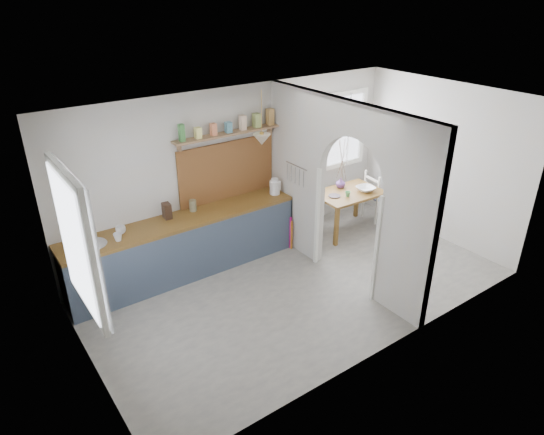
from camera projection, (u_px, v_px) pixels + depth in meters
floor at (300, 287)px, 6.96m from camera, size 5.80×3.20×0.01m
ceiling at (305, 107)px, 5.82m from camera, size 5.80×3.20×0.01m
walls at (302, 205)px, 6.39m from camera, size 5.81×3.21×2.60m
partition at (339, 181)px, 6.73m from camera, size 0.12×3.20×2.60m
kitchen_window at (74, 243)px, 4.73m from camera, size 0.10×1.16×1.50m
nook_window at (327, 133)px, 8.34m from camera, size 1.76×0.10×1.30m
counter at (184, 245)px, 7.14m from camera, size 3.50×0.60×0.90m
sink at (91, 245)px, 6.25m from camera, size 0.40×0.40×0.02m
backsplash at (227, 170)px, 7.41m from camera, size 1.65×0.03×0.90m
shelf at (228, 130)px, 7.06m from camera, size 1.75×0.20×0.21m
pendant_lamp at (262, 140)px, 7.05m from camera, size 0.26×0.26×0.16m
utensil_rail at (297, 166)px, 7.30m from camera, size 0.02×0.50×0.02m
dining_table at (347, 211)px, 8.41m from camera, size 1.18×0.81×0.72m
chair_left at (304, 217)px, 7.97m from camera, size 0.53×0.53×0.94m
chair_right at (379, 195)px, 8.79m from camera, size 0.47×0.47×0.91m
kettle at (275, 186)px, 7.68m from camera, size 0.24×0.20×0.26m
mug_a at (118, 237)px, 6.31m from camera, size 0.15×0.15×0.11m
mug_b at (121, 230)px, 6.50m from camera, size 0.18×0.18×0.11m
knife_block at (167, 211)px, 6.89m from camera, size 0.11×0.15×0.23m
jar at (193, 206)px, 7.13m from camera, size 0.13×0.13×0.17m
towel_magenta at (290, 233)px, 7.86m from camera, size 0.02×0.03×0.57m
towel_orange at (291, 235)px, 7.85m from camera, size 0.02×0.03×0.51m
bowl at (366, 189)px, 8.28m from camera, size 0.33×0.33×0.07m
table_cup at (348, 194)px, 8.07m from camera, size 0.12×0.12×0.09m
plate at (334, 196)px, 8.08m from camera, size 0.26×0.26×0.02m
vase at (341, 183)px, 8.40m from camera, size 0.21×0.21×0.18m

